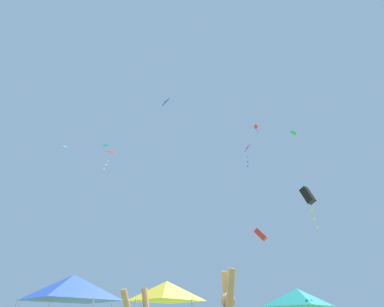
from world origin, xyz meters
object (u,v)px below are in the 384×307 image
Objects in this scene: kite_cyan_diamond at (65,146)px; kite_green_delta at (294,133)px; kite_black_box at (308,196)px; canopy_tent_teal at (298,297)px; kite_red_delta at (110,152)px; canopy_tent_blue at (72,287)px; kite_blue_delta at (165,102)px; canopy_tent_yellow at (166,291)px; kite_cyan_box at (106,146)px; kite_magenta_diamond at (247,149)px; kite_red_box at (261,235)px; kite_red_diamond at (256,127)px.

kite_cyan_diamond is 29.09m from kite_green_delta.
kite_green_delta reaches higher than kite_black_box.
kite_red_delta reaches higher than canopy_tent_teal.
canopy_tent_teal is 26.25m from kite_cyan_diamond.
canopy_tent_blue is 1.88× the size of kite_blue_delta.
kite_green_delta is at bearing 21.91° from kite_blue_delta.
kite_green_delta is at bearing 41.75° from canopy_tent_yellow.
canopy_tent_blue is 0.82× the size of canopy_tent_yellow.
kite_cyan_box reaches higher than canopy_tent_teal.
kite_magenta_diamond is at bearing 57.70° from canopy_tent_yellow.
canopy_tent_teal reaches higher than canopy_tent_blue.
kite_red_delta is 2.97× the size of kite_cyan_diamond.
kite_red_delta is 0.70× the size of kite_magenta_diamond.
kite_red_delta reaches higher than kite_black_box.
kite_red_box is 1.79× the size of kite_cyan_diamond.
kite_red_delta is at bearing -148.15° from kite_red_diamond.
kite_red_delta reaches higher than canopy_tent_blue.
kite_blue_delta is at bearing 32.87° from kite_red_delta.
kite_green_delta reaches higher than kite_cyan_box.
kite_red_diamond reaches higher than kite_cyan_diamond.
kite_blue_delta is (-12.11, -7.41, -1.48)m from kite_red_diamond.
kite_red_box is at bearing 51.56° from canopy_tent_yellow.
kite_red_diamond is at bearing 31.85° from kite_red_delta.
kite_red_delta is at bearing -155.59° from kite_green_delta.
kite_red_box is 10.99m from kite_black_box.
kite_green_delta is (18.48, 21.59, 21.67)m from canopy_tent_blue.
kite_cyan_diamond reaches higher than kite_red_delta.
kite_black_box is (19.82, -12.65, -12.16)m from kite_cyan_box.
kite_red_delta is (-6.16, 3.98, 12.39)m from canopy_tent_yellow.
kite_black_box is at bearing -16.99° from kite_cyan_diamond.
canopy_tent_yellow is 5.93× the size of kite_cyan_box.
kite_magenta_diamond reaches higher than kite_red_delta.
canopy_tent_teal is 1.46× the size of kite_red_delta.
kite_cyan_box is 0.46× the size of kite_red_box.
kite_cyan_box reaches higher than kite_red_box.
canopy_tent_yellow reaches higher than canopy_tent_teal.
kite_black_box is (-5.36, -13.71, -14.76)m from kite_green_delta.
kite_blue_delta is (4.58, 2.96, 8.56)m from kite_red_delta.
kite_blue_delta is 2.13× the size of kite_cyan_diamond.
kite_black_box is (1.24, -13.90, -12.33)m from kite_magenta_diamond.
canopy_tent_teal is 1.11× the size of kite_black_box.
kite_black_box is (11.66, -6.86, -14.62)m from kite_blue_delta.
kite_cyan_diamond is at bearing 154.22° from kite_red_delta.
kite_cyan_diamond is at bearing -161.22° from kite_magenta_diamond.
canopy_tent_teal is at bearing -93.11° from kite_red_box.
kite_red_diamond reaches higher than canopy_tent_yellow.
kite_cyan_diamond is (-20.95, -7.12, -3.82)m from kite_magenta_diamond.
kite_magenta_diamond is (0.73, 14.12, 19.03)m from canopy_tent_teal.
kite_magenta_diamond is (10.42, 7.04, -2.29)m from kite_blue_delta.
kite_red_diamond is 25.02m from kite_cyan_diamond.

